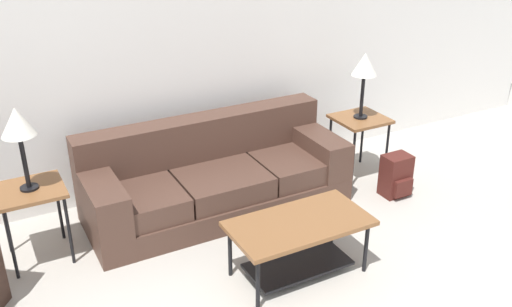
# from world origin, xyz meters

# --- Properties ---
(wall_back) EXTENTS (9.12, 0.06, 2.60)m
(wall_back) POSITION_xyz_m (0.00, 4.76, 1.30)
(wall_back) COLOR white
(wall_back) RESTS_ON ground_plane
(couch) EXTENTS (2.40, 0.91, 0.82)m
(couch) POSITION_xyz_m (-0.15, 4.11, 0.30)
(couch) COLOR #4C3328
(couch) RESTS_ON ground_plane
(coffee_table) EXTENTS (1.07, 0.57, 0.47)m
(coffee_table) POSITION_xyz_m (-0.01, 2.88, 0.35)
(coffee_table) COLOR brown
(coffee_table) RESTS_ON ground_plane
(side_table_left) EXTENTS (0.50, 0.48, 0.63)m
(side_table_left) POSITION_xyz_m (-1.73, 4.05, 0.56)
(side_table_left) COLOR brown
(side_table_left) RESTS_ON ground_plane
(side_table_right) EXTENTS (0.50, 0.48, 0.63)m
(side_table_right) POSITION_xyz_m (1.44, 4.05, 0.56)
(side_table_right) COLOR brown
(side_table_right) RESTS_ON ground_plane
(table_lamp_left) EXTENTS (0.25, 0.25, 0.67)m
(table_lamp_left) POSITION_xyz_m (-1.73, 4.05, 1.16)
(table_lamp_left) COLOR black
(table_lamp_left) RESTS_ON side_table_left
(table_lamp_right) EXTENTS (0.25, 0.25, 0.67)m
(table_lamp_right) POSITION_xyz_m (1.44, 4.05, 1.16)
(table_lamp_right) COLOR black
(table_lamp_right) RESTS_ON side_table_right
(backpack) EXTENTS (0.27, 0.28, 0.42)m
(backpack) POSITION_xyz_m (1.50, 3.50, 0.20)
(backpack) COLOR #4C1E19
(backpack) RESTS_ON ground_plane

